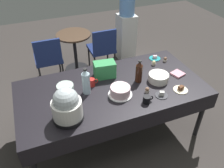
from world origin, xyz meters
The scene contains 22 objects.
ground centered at (0.00, 0.00, 0.00)m, with size 9.00×9.00×0.00m, color #383330.
potluck_table centered at (0.00, 0.00, 0.69)m, with size 2.20×1.10×0.75m.
frosted_layer_cake centered at (0.03, -0.16, 0.80)m, with size 0.27×0.27×0.11m.
slow_cooker centered at (-0.59, -0.31, 0.92)m, with size 0.31×0.31×0.37m.
glass_salad_bowl centered at (-0.52, 0.13, 0.79)m, with size 0.19×0.19×0.09m, color #B2C6BC.
ceramic_snack_bowl centered at (0.57, -0.08, 0.80)m, with size 0.24×0.24×0.10m, color silver.
dessert_plate_teal centered at (0.81, 0.40, 0.76)m, with size 0.16×0.16×0.05m.
dessert_plate_charcoal centered at (0.46, -0.35, 0.76)m, with size 0.14×0.14×0.06m.
dessert_plate_cream centered at (0.72, -0.34, 0.76)m, with size 0.17×0.17×0.06m.
cupcake_cocoa centered at (0.90, 0.28, 0.78)m, with size 0.05×0.05×0.07m.
cupcake_rose centered at (0.71, 0.25, 0.78)m, with size 0.05×0.05×0.07m.
cupcake_mint centered at (0.34, -0.23, 0.78)m, with size 0.05×0.05×0.07m.
soda_bottle_water centered at (-0.30, 0.02, 0.90)m, with size 0.09×0.09×0.32m.
soda_bottle_cola centered at (0.35, 0.00, 0.88)m, with size 0.08×0.08×0.29m.
coffee_mug_red centered at (-0.20, 0.12, 0.80)m, with size 0.12×0.08×0.10m.
coffee_mug_black centered at (0.25, -0.38, 0.79)m, with size 0.12×0.08×0.08m.
soda_carton centered at (0.00, 0.25, 0.85)m, with size 0.26×0.16×0.20m, color #338C4C.
paper_napkin_stack centered at (0.87, -0.06, 0.76)m, with size 0.14×0.14×0.02m, color pink.
maroon_chair_left centered at (-0.55, 1.46, 0.49)m, with size 0.45×0.45×0.85m.
maroon_chair_right centered at (0.40, 1.46, 0.49)m, with size 0.44×0.44×0.85m.
round_cafe_table centered at (-0.05, 1.69, 0.50)m, with size 0.60×0.60×0.72m.
water_cooler centered at (0.98, 1.74, 0.59)m, with size 0.32×0.32×1.24m.
Camera 1 is at (-0.79, -1.98, 2.40)m, focal length 36.73 mm.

